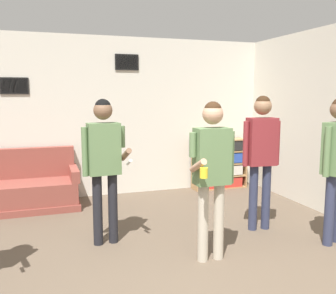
{
  "coord_description": "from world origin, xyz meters",
  "views": [
    {
      "loc": [
        -0.86,
        -2.26,
        1.74
      ],
      "look_at": [
        0.58,
        2.05,
        1.1
      ],
      "focal_mm": 40.0,
      "sensor_mm": 36.0,
      "label": 1
    }
  ],
  "objects": [
    {
      "name": "drinking_cup",
      "position": [
        2.38,
        3.9,
        0.98
      ],
      "size": [
        0.07,
        0.07,
        0.12
      ],
      "color": "yellow",
      "rests_on": "bookshelf"
    },
    {
      "name": "person_spectator_near_bookshelf",
      "position": [
        1.74,
        1.8,
        1.06
      ],
      "size": [
        0.5,
        0.23,
        1.72
      ],
      "color": "#2D334C",
      "rests_on": "ground_plane"
    },
    {
      "name": "person_player_foreground_center",
      "position": [
        -0.23,
        1.95,
        1.04
      ],
      "size": [
        0.51,
        0.44,
        1.69
      ],
      "color": "black",
      "rests_on": "ground_plane"
    },
    {
      "name": "wall_back",
      "position": [
        -0.01,
        4.12,
        1.36
      ],
      "size": [
        8.37,
        0.08,
        2.7
      ],
      "color": "silver",
      "rests_on": "ground_plane"
    },
    {
      "name": "bookshelf",
      "position": [
        2.2,
        3.9,
        0.46
      ],
      "size": [
        1.01,
        0.3,
        0.92
      ],
      "color": "#A87F51",
      "rests_on": "ground_plane"
    },
    {
      "name": "wall_right",
      "position": [
        3.02,
        2.05,
        1.35
      ],
      "size": [
        0.06,
        6.49,
        2.7
      ],
      "color": "silver",
      "rests_on": "ground_plane"
    },
    {
      "name": "couch",
      "position": [
        -1.33,
        3.71,
        0.29
      ],
      "size": [
        1.89,
        0.8,
        0.9
      ],
      "color": "brown",
      "rests_on": "ground_plane"
    },
    {
      "name": "person_watcher_holding_cup",
      "position": [
        0.76,
        1.16,
        1.03
      ],
      "size": [
        0.5,
        0.42,
        1.67
      ],
      "color": "#B7AD99",
      "rests_on": "ground_plane"
    }
  ]
}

